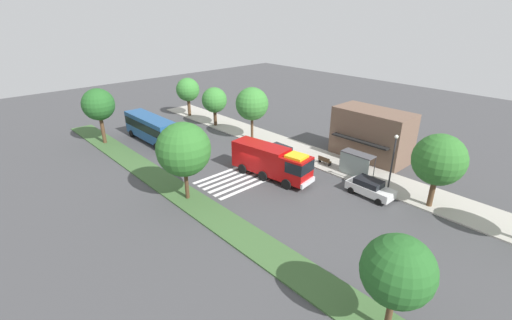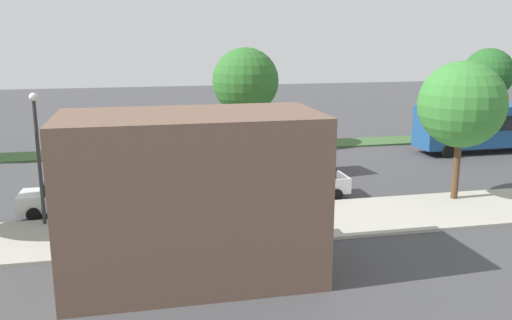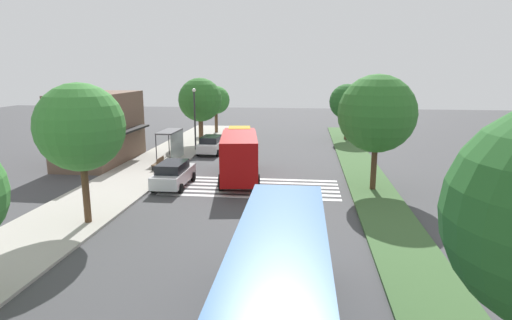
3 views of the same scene
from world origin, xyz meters
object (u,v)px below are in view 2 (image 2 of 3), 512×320
Objects in this scene: fire_truck at (239,149)px; bench_near_shelter at (229,207)px; parked_car_mid at (70,196)px; bus_stop_shelter at (141,186)px; transit_bus at (484,125)px; median_tree_far_west at (488,74)px; parked_car_west at (304,181)px; street_lamp at (38,148)px; sidewalk_tree_center at (462,105)px; median_tree_west at (245,81)px.

fire_truck is 7.09m from bench_near_shelter.
parked_car_mid is 1.31× the size of bus_stop_shelter.
fire_truck is 2.71× the size of bus_stop_shelter.
bench_near_shelter is at bearing -152.79° from transit_bus.
bench_near_shelter is 29.44m from median_tree_far_west.
parked_car_mid is at bearing -164.12° from transit_bus.
street_lamp is (12.80, 1.80, 2.76)m from parked_car_west.
bench_near_shelter is (4.46, 2.64, -0.30)m from parked_car_west.
sidewalk_tree_center is at bearing -177.92° from bench_near_shelter.
sidewalk_tree_center reaches higher than parked_car_mid.
median_tree_west is at bearing -88.14° from parked_car_west.
fire_truck is 1.60× the size of street_lamp.
median_tree_west is (-7.97, -15.94, 3.20)m from bus_stop_shelter.
transit_bus is at bearing -176.17° from fire_truck.
transit_bus is at bearing -162.44° from parked_car_mid.
street_lamp is (4.33, -0.83, 1.77)m from bus_stop_shelter.
fire_truck is 19.46m from transit_bus.
median_tree_far_west is at bearing -155.15° from street_lamp.
bench_near_shelter is at bearing 2.08° from sidewalk_tree_center.
fire_truck is 5.04m from parked_car_west.
transit_bus is at bearing 55.14° from median_tree_far_west.
bus_stop_shelter is (5.74, 6.74, -0.06)m from fire_truck.
bus_stop_shelter is at bearing 17.00° from parked_car_west.
median_tree_far_west reaches higher than bench_near_shelter.
sidewalk_tree_center is (-16.01, -0.43, 3.16)m from bus_stop_shelter.
parked_car_mid is 7.84m from bench_near_shelter.
median_tree_west is (8.04, -15.51, 0.04)m from sidewalk_tree_center.
sidewalk_tree_center reaches higher than fire_truck.
median_tree_far_west is at bearing 54.71° from transit_bus.
parked_car_mid is at bearing -6.47° from sidewalk_tree_center.
bus_stop_shelter reaches higher than parked_car_mid.
median_tree_far_west is at bearing -146.72° from bench_near_shelter.
sidewalk_tree_center is 17.47m from median_tree_west.
parked_car_west is 0.81× the size of street_lamp.
parked_car_mid is 3.45m from street_lamp.
street_lamp is 0.83× the size of sidewalk_tree_center.
median_tree_far_west is (-32.63, -15.11, 1.67)m from street_lamp.
fire_truck is at bearing -56.69° from parked_car_west.
bench_near_shelter is (1.74, 6.74, -1.36)m from fire_truck.
sidewalk_tree_center is at bearing 163.47° from parked_car_west.
fire_truck is 9.98m from median_tree_west.
median_tree_far_west reaches higher than parked_car_mid.
bench_near_shelter is 0.22× the size of median_tree_west.
median_tree_west reaches higher than fire_truck.
parked_car_west is 13.96m from median_tree_west.
parked_car_west is 0.47× the size of transit_bus.
bus_stop_shelter is 0.48× the size of median_tree_far_west.
parked_car_mid is 19.96m from sidewalk_tree_center.
sidewalk_tree_center is 19.79m from median_tree_far_west.
sidewalk_tree_center reaches higher than street_lamp.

